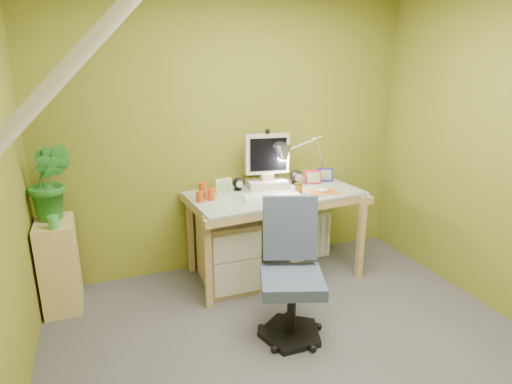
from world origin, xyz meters
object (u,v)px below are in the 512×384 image
object	(u,v)px
desk	(274,234)
monitor	(267,156)
potted_plant	(50,182)
desk_lamp	(314,149)
radiator	(306,235)
side_ledge	(59,265)
task_chair	(292,281)

from	to	relation	value
desk	monitor	world-z (taller)	monitor
monitor	desk	bearing A→B (deg)	-83.82
potted_plant	desk_lamp	bearing A→B (deg)	1.25
potted_plant	radiator	size ratio (longest dim) A/B	1.31
desk_lamp	radiator	distance (m)	0.85
monitor	desk_lamp	world-z (taller)	desk_lamp
side_ledge	task_chair	distance (m)	1.75
side_ledge	potted_plant	distance (m)	0.63
desk	task_chair	bearing A→B (deg)	-110.65
desk	radiator	xyz separation A→B (m)	(0.43, 0.23, -0.16)
desk	desk_lamp	world-z (taller)	desk_lamp
desk	monitor	xyz separation A→B (m)	(-0.00, 0.18, 0.65)
desk_lamp	task_chair	world-z (taller)	desk_lamp
task_chair	radiator	xyz separation A→B (m)	(0.66, 1.10, -0.20)
potted_plant	radiator	world-z (taller)	potted_plant
desk	radiator	distance (m)	0.51
desk	task_chair	distance (m)	0.90
side_ledge	task_chair	world-z (taller)	task_chair
monitor	radiator	size ratio (longest dim) A/B	1.26
desk_lamp	side_ledge	distance (m)	2.27
monitor	radiator	xyz separation A→B (m)	(0.43, 0.05, -0.81)
desk	potted_plant	distance (m)	1.80
desk_lamp	task_chair	size ratio (longest dim) A/B	0.73
desk_lamp	side_ledge	size ratio (longest dim) A/B	0.88
potted_plant	radiator	bearing A→B (deg)	2.61
side_ledge	desk_lamp	bearing A→B (deg)	2.57
desk_lamp	potted_plant	world-z (taller)	desk_lamp
radiator	task_chair	bearing A→B (deg)	-127.31
desk	side_ledge	distance (m)	1.71
monitor	potted_plant	xyz separation A→B (m)	(-1.69, -0.05, -0.05)
desk	desk_lamp	distance (m)	0.84
monitor	side_ledge	distance (m)	1.84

